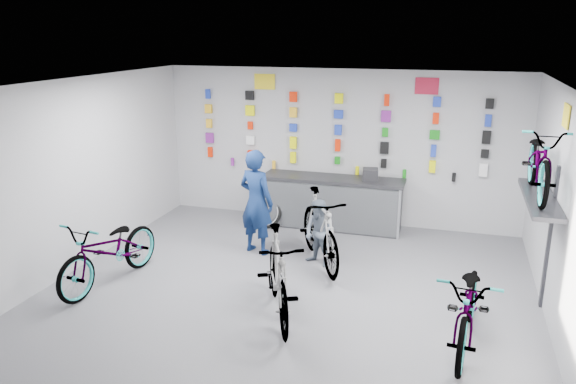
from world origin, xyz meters
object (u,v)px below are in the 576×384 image
(bike_left, at_px, (110,251))
(bike_right, at_px, (470,306))
(clerk, at_px, (256,202))
(customer, at_px, (319,233))
(bike_center, at_px, (278,275))
(bike_service, at_px, (320,229))
(counter, at_px, (332,203))

(bike_left, relative_size, bike_right, 1.01)
(clerk, xyz_separation_m, customer, (1.16, -0.24, -0.35))
(clerk, bearing_deg, bike_center, 135.04)
(bike_service, relative_size, customer, 1.83)
(bike_center, height_order, bike_service, bike_service)
(counter, height_order, bike_center, bike_center)
(counter, height_order, clerk, clerk)
(bike_center, xyz_separation_m, clerk, (-1.04, 2.05, 0.31))
(bike_center, bearing_deg, clerk, 92.94)
(bike_left, relative_size, clerk, 1.13)
(bike_service, height_order, customer, bike_service)
(bike_service, bearing_deg, bike_center, -122.98)
(bike_center, bearing_deg, counter, 67.22)
(customer, bearing_deg, bike_center, -66.13)
(counter, distance_m, clerk, 1.91)
(bike_center, bearing_deg, customer, 62.34)
(bike_left, bearing_deg, customer, 38.11)
(clerk, bearing_deg, bike_right, 166.91)
(bike_center, xyz_separation_m, bike_right, (2.41, -0.04, -0.06))
(bike_left, relative_size, customer, 1.86)
(bike_left, distance_m, bike_service, 3.26)
(bike_left, height_order, customer, customer)
(bike_left, distance_m, bike_right, 5.12)
(bike_service, distance_m, clerk, 1.21)
(bike_left, xyz_separation_m, bike_right, (5.12, -0.26, -0.01))
(bike_right, bearing_deg, bike_service, 145.61)
(bike_left, relative_size, bike_center, 1.04)
(bike_left, height_order, bike_center, bike_center)
(bike_left, distance_m, bike_center, 2.71)
(customer, bearing_deg, bike_service, 119.14)
(counter, relative_size, bike_service, 1.34)
(bike_right, height_order, bike_service, bike_service)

